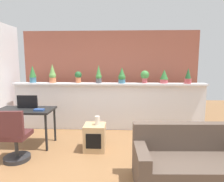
# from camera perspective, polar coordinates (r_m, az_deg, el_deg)

# --- Properties ---
(ground_plane) EXTENTS (12.00, 12.00, 0.00)m
(ground_plane) POSITION_cam_1_polar(r_m,az_deg,el_deg) (3.35, -2.98, -21.83)
(ground_plane) COLOR brown
(divider_wall) EXTENTS (4.68, 0.16, 1.13)m
(divider_wall) POSITION_cam_1_polar(r_m,az_deg,el_deg) (5.02, -0.87, -4.56)
(divider_wall) COLOR silver
(divider_wall) RESTS_ON ground
(plant_shelf) EXTENTS (4.68, 0.30, 0.04)m
(plant_shelf) POSITION_cam_1_polar(r_m,az_deg,el_deg) (4.88, -0.91, 2.04)
(plant_shelf) COLOR silver
(plant_shelf) RESTS_ON divider_wall
(brick_wall_behind) EXTENTS (4.68, 0.10, 2.50)m
(brick_wall_behind) POSITION_cam_1_polar(r_m,az_deg,el_deg) (5.51, -0.53, 3.80)
(brick_wall_behind) COLOR #9E5442
(brick_wall_behind) RESTS_ON ground
(potted_plant_0) EXTENTS (0.17, 0.17, 0.42)m
(potted_plant_0) POSITION_cam_1_polar(r_m,az_deg,el_deg) (5.35, -21.65, 4.59)
(potted_plant_0) COLOR #386B84
(potted_plant_0) RESTS_ON plant_shelf
(potted_plant_1) EXTENTS (0.17, 0.17, 0.46)m
(potted_plant_1) POSITION_cam_1_polar(r_m,az_deg,el_deg) (5.16, -16.58, 4.60)
(potted_plant_1) COLOR #C66B42
(potted_plant_1) RESTS_ON plant_shelf
(potted_plant_2) EXTENTS (0.17, 0.17, 0.28)m
(potted_plant_2) POSITION_cam_1_polar(r_m,az_deg,el_deg) (5.00, -9.58, 4.11)
(potted_plant_2) COLOR #C66B42
(potted_plant_2) RESTS_ON plant_shelf
(potted_plant_3) EXTENTS (0.14, 0.14, 0.44)m
(potted_plant_3) POSITION_cam_1_polar(r_m,az_deg,el_deg) (4.87, -3.83, 4.56)
(potted_plant_3) COLOR #4C4C51
(potted_plant_3) RESTS_ON plant_shelf
(potted_plant_4) EXTENTS (0.17, 0.17, 0.38)m
(potted_plant_4) POSITION_cam_1_polar(r_m,az_deg,el_deg) (4.83, 2.82, 4.28)
(potted_plant_4) COLOR #386B84
(potted_plant_4) RESTS_ON plant_shelf
(potted_plant_5) EXTENTS (0.21, 0.21, 0.31)m
(potted_plant_5) POSITION_cam_1_polar(r_m,az_deg,el_deg) (4.91, 9.30, 4.29)
(potted_plant_5) COLOR #B7474C
(potted_plant_5) RESTS_ON plant_shelf
(potted_plant_6) EXTENTS (0.20, 0.20, 0.33)m
(potted_plant_6) POSITION_cam_1_polar(r_m,az_deg,el_deg) (4.99, 14.62, 4.09)
(potted_plant_6) COLOR #B7474C
(potted_plant_6) RESTS_ON plant_shelf
(potted_plant_7) EXTENTS (0.16, 0.16, 0.37)m
(potted_plant_7) POSITION_cam_1_polar(r_m,az_deg,el_deg) (5.07, 20.81, 3.88)
(potted_plant_7) COLOR #B7474C
(potted_plant_7) RESTS_ON plant_shelf
(desk) EXTENTS (1.10, 0.60, 0.75)m
(desk) POSITION_cam_1_polar(r_m,az_deg,el_deg) (4.37, -23.43, -5.82)
(desk) COLOR black
(desk) RESTS_ON ground
(tv_monitor) EXTENTS (0.41, 0.04, 0.26)m
(tv_monitor) POSITION_cam_1_polar(r_m,az_deg,el_deg) (4.39, -22.96, -2.85)
(tv_monitor) COLOR black
(tv_monitor) RESTS_ON desk
(office_chair) EXTENTS (0.46, 0.46, 0.91)m
(office_chair) POSITION_cam_1_polar(r_m,az_deg,el_deg) (3.82, -26.04, -12.34)
(office_chair) COLOR #262628
(office_chair) RESTS_ON ground
(side_cube_shelf) EXTENTS (0.40, 0.41, 0.50)m
(side_cube_shelf) POSITION_cam_1_polar(r_m,az_deg,el_deg) (3.94, -4.91, -13.00)
(side_cube_shelf) COLOR tan
(side_cube_shelf) RESTS_ON ground
(vase_on_shelf) EXTENTS (0.10, 0.10, 0.17)m
(vase_on_shelf) POSITION_cam_1_polar(r_m,az_deg,el_deg) (3.83, -4.19, -8.36)
(vase_on_shelf) COLOR silver
(vase_on_shelf) RESTS_ON side_cube_shelf
(book_on_desk) EXTENTS (0.19, 0.10, 0.04)m
(book_on_desk) POSITION_cam_1_polar(r_m,az_deg,el_deg) (4.11, -20.03, -5.06)
(book_on_desk) COLOR #2D4C8C
(book_on_desk) RESTS_ON desk
(couch) EXTENTS (1.59, 0.82, 0.80)m
(couch) POSITION_cam_1_polar(r_m,az_deg,el_deg) (3.11, 21.69, -18.99)
(couch) COLOR brown
(couch) RESTS_ON ground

